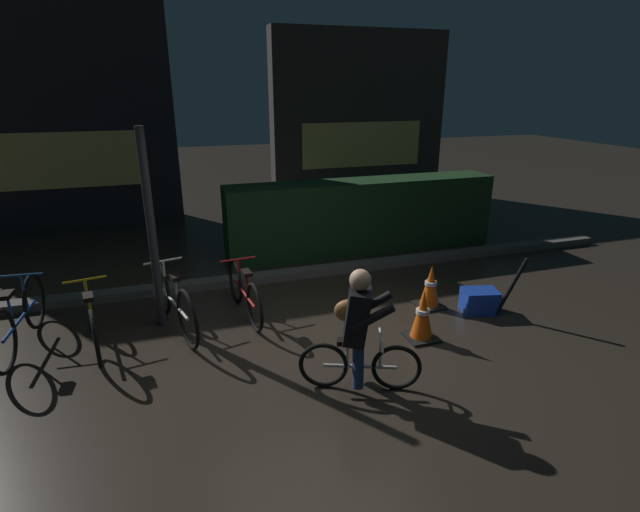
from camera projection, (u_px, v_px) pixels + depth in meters
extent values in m
plane|color=#2D261E|center=(320.00, 350.00, 5.40)|extent=(40.00, 40.00, 0.00)
cube|color=#56544F|center=(275.00, 276.00, 7.35)|extent=(12.00, 0.24, 0.12)
cube|color=#19381C|center=(362.00, 216.00, 8.49)|extent=(4.80, 0.70, 1.27)
cube|color=#262328|center=(42.00, 114.00, 9.41)|extent=(4.95, 0.50, 4.56)
cube|color=#F2D172|center=(48.00, 161.00, 9.46)|extent=(3.46, 0.04, 1.10)
cube|color=#383330|center=(359.00, 117.00, 12.15)|extent=(4.51, 0.50, 4.11)
cube|color=#F2D172|center=(362.00, 145.00, 12.13)|extent=(3.16, 0.04, 1.10)
cylinder|color=#2D2D33|center=(152.00, 232.00, 5.59)|extent=(0.10, 0.10, 2.39)
torus|color=black|center=(34.00, 301.00, 5.83)|extent=(0.10, 0.68, 0.68)
torus|color=black|center=(3.00, 342.00, 4.90)|extent=(0.10, 0.68, 0.68)
cylinder|color=#19479E|center=(20.00, 320.00, 5.36)|extent=(0.12, 1.01, 0.04)
cylinder|color=#19479E|center=(10.00, 311.00, 5.14)|extent=(0.03, 0.03, 0.38)
cube|color=black|center=(7.00, 295.00, 5.07)|extent=(0.12, 0.21, 0.05)
cylinder|color=#19479E|center=(24.00, 292.00, 5.55)|extent=(0.03, 0.03, 0.43)
cylinder|color=#19479E|center=(21.00, 275.00, 5.48)|extent=(0.46, 0.06, 0.02)
torus|color=black|center=(89.00, 305.00, 5.79)|extent=(0.16, 0.63, 0.63)
torus|color=black|center=(96.00, 339.00, 5.00)|extent=(0.16, 0.63, 0.63)
cylinder|color=gold|center=(92.00, 320.00, 5.40)|extent=(0.20, 0.94, 0.04)
cylinder|color=gold|center=(91.00, 312.00, 5.20)|extent=(0.03, 0.03, 0.35)
cube|color=black|center=(88.00, 297.00, 5.14)|extent=(0.13, 0.21, 0.05)
cylinder|color=gold|center=(88.00, 296.00, 5.55)|extent=(0.03, 0.03, 0.40)
cylinder|color=gold|center=(85.00, 280.00, 5.48)|extent=(0.46, 0.10, 0.02)
torus|color=black|center=(161.00, 288.00, 6.18)|extent=(0.22, 0.69, 0.70)
torus|color=black|center=(188.00, 319.00, 5.36)|extent=(0.22, 0.69, 0.70)
cylinder|color=silver|center=(174.00, 302.00, 5.77)|extent=(0.30, 1.02, 0.04)
cylinder|color=silver|center=(177.00, 293.00, 5.56)|extent=(0.03, 0.03, 0.39)
cube|color=black|center=(175.00, 277.00, 5.49)|extent=(0.15, 0.22, 0.05)
cylinder|color=silver|center=(165.00, 278.00, 5.92)|extent=(0.03, 0.03, 0.44)
cylinder|color=silver|center=(163.00, 261.00, 5.85)|extent=(0.45, 0.14, 0.02)
torus|color=black|center=(236.00, 281.00, 6.52)|extent=(0.11, 0.61, 0.61)
torus|color=black|center=(255.00, 307.00, 5.75)|extent=(0.11, 0.61, 0.61)
cylinder|color=#B21919|center=(244.00, 293.00, 6.13)|extent=(0.13, 0.90, 0.04)
cylinder|color=#B21919|center=(247.00, 286.00, 5.94)|extent=(0.03, 0.03, 0.34)
cube|color=black|center=(246.00, 273.00, 5.89)|extent=(0.12, 0.21, 0.05)
cylinder|color=#B21919|center=(239.00, 273.00, 6.28)|extent=(0.03, 0.03, 0.38)
cylinder|color=#B21919|center=(238.00, 259.00, 6.22)|extent=(0.46, 0.07, 0.02)
cube|color=black|center=(421.00, 337.00, 5.66)|extent=(0.36, 0.36, 0.03)
cone|color=#EA560F|center=(423.00, 314.00, 5.56)|extent=(0.26, 0.26, 0.58)
cylinder|color=white|center=(423.00, 311.00, 5.55)|extent=(0.16, 0.16, 0.05)
cube|color=black|center=(429.00, 305.00, 6.47)|extent=(0.36, 0.36, 0.03)
cone|color=#EA560F|center=(431.00, 285.00, 6.37)|extent=(0.26, 0.26, 0.56)
cylinder|color=white|center=(431.00, 283.00, 6.36)|extent=(0.16, 0.16, 0.05)
cube|color=#193DB7|center=(479.00, 301.00, 6.28)|extent=(0.50, 0.41, 0.30)
torus|color=black|center=(396.00, 368.00, 4.63)|extent=(0.47, 0.22, 0.48)
torus|color=black|center=(323.00, 365.00, 4.67)|extent=(0.47, 0.22, 0.48)
cylinder|color=silver|center=(360.00, 366.00, 4.65)|extent=(0.67, 0.29, 0.04)
cylinder|color=silver|center=(347.00, 354.00, 4.61)|extent=(0.03, 0.03, 0.26)
cube|color=black|center=(348.00, 342.00, 4.57)|extent=(0.22, 0.17, 0.05)
cylinder|color=silver|center=(381.00, 354.00, 4.59)|extent=(0.03, 0.03, 0.30)
cylinder|color=silver|center=(381.00, 340.00, 4.54)|extent=(0.19, 0.44, 0.02)
cylinder|color=navy|center=(358.00, 356.00, 4.72)|extent=(0.18, 0.23, 0.42)
cylinder|color=navy|center=(358.00, 367.00, 4.54)|extent=(0.18, 0.23, 0.42)
cube|color=black|center=(357.00, 316.00, 4.47)|extent=(0.36, 0.39, 0.54)
sphere|color=tan|center=(360.00, 280.00, 4.35)|extent=(0.20, 0.20, 0.20)
cylinder|color=black|center=(372.00, 305.00, 4.58)|extent=(0.40, 0.22, 0.29)
cylinder|color=black|center=(373.00, 318.00, 4.31)|extent=(0.40, 0.22, 0.29)
ellipsoid|color=brown|center=(350.00, 311.00, 4.68)|extent=(0.36, 0.27, 0.24)
cylinder|color=black|center=(511.00, 287.00, 6.05)|extent=(0.31, 0.22, 0.82)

